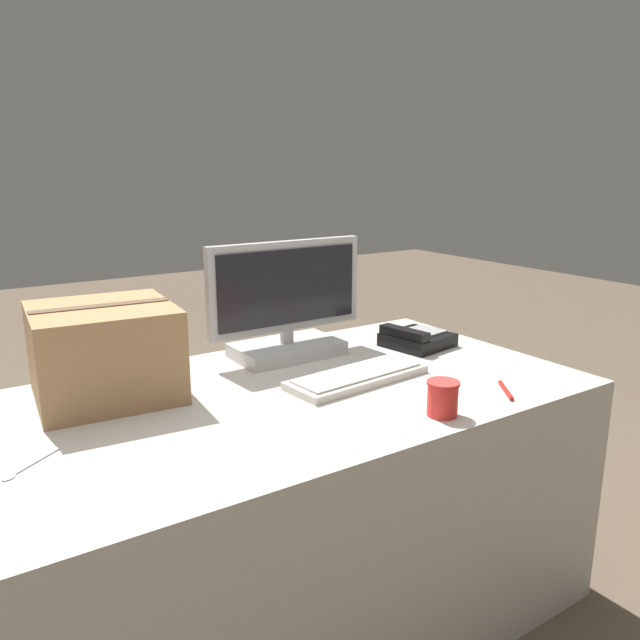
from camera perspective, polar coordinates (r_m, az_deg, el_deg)
ground_plane at (r=2.05m, az=-4.75°, el=-25.89°), size 12.00×12.00×0.00m
office_desk at (r=1.84m, az=-4.98°, el=-17.38°), size 1.80×0.90×0.71m
monitor at (r=1.99m, az=-3.07°, el=0.81°), size 0.54×0.21×0.37m
keyboard at (r=1.80m, az=3.44°, el=-5.17°), size 0.44×0.19×0.03m
desk_phone at (r=2.15m, az=8.79°, el=-1.69°), size 0.23×0.22×0.07m
paper_cup_right at (r=1.57m, az=11.15°, el=-7.03°), size 0.08×0.08×0.09m
spoon at (r=1.44m, az=-25.45°, el=-12.16°), size 0.13×0.10×0.00m
cardboard_box at (r=1.74m, az=-19.10°, el=-2.75°), size 0.38×0.38×0.25m
pen_marker at (r=1.78m, az=16.63°, el=-6.18°), size 0.09×0.11×0.01m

